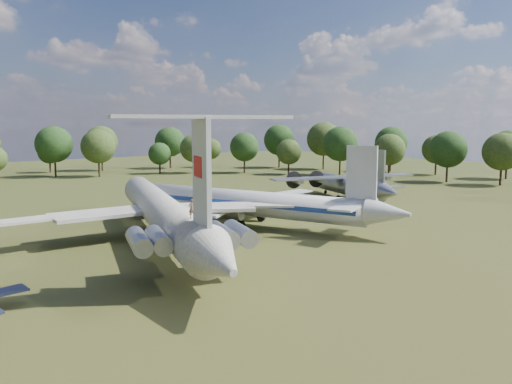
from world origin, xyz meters
TOP-DOWN VIEW (x-y plane):
  - ground at (0.00, 0.00)m, footprint 300.00×300.00m
  - il62_airliner at (-0.96, 0.97)m, footprint 61.28×70.03m
  - tu104_jet at (13.15, 3.12)m, footprint 51.97×58.64m
  - an12_transport at (42.30, 10.14)m, footprint 37.68×39.86m
  - person_on_il62 at (-5.94, -14.42)m, footprint 0.70×0.53m

SIDE VIEW (x-z plane):
  - ground at x=0.00m, z-range 0.00..0.00m
  - an12_transport at x=42.30m, z-range 0.00..4.27m
  - tu104_jet at x=13.15m, z-range 0.00..4.85m
  - il62_airliner at x=-0.96m, z-range 0.00..5.78m
  - person_on_il62 at x=-5.94m, z-range 5.78..7.50m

